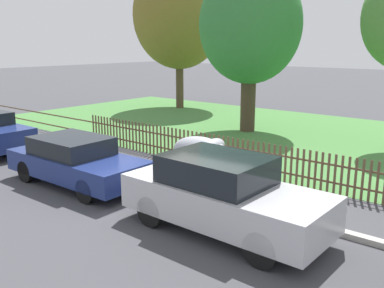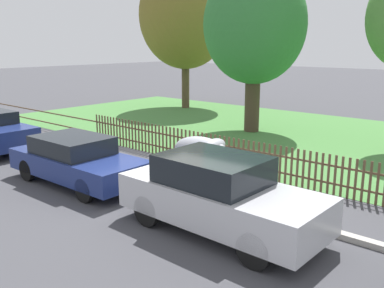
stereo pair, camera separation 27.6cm
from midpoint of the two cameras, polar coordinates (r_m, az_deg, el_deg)
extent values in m
plane|color=#424247|center=(11.03, -1.15, -6.78)|extent=(120.00, 120.00, 0.00)
cube|color=#B2ADA3|center=(11.08, -0.82, -6.35)|extent=(30.92, 0.20, 0.12)
cube|color=#477F3D|center=(17.97, 16.32, 0.59)|extent=(30.92, 11.93, 0.01)
cube|color=brown|center=(12.77, 5.84, -2.63)|extent=(30.92, 0.03, 0.05)
cube|color=brown|center=(12.66, 5.89, -0.60)|extent=(30.92, 0.03, 0.05)
cube|color=brown|center=(17.32, -13.46, 2.07)|extent=(0.06, 0.03, 1.06)
cube|color=brown|center=(17.18, -13.10, 2.00)|extent=(0.06, 0.03, 1.06)
cube|color=brown|center=(17.05, -12.74, 1.93)|extent=(0.06, 0.03, 1.06)
cube|color=brown|center=(16.91, -12.38, 1.86)|extent=(0.06, 0.03, 1.06)
cube|color=brown|center=(16.78, -12.01, 1.79)|extent=(0.06, 0.03, 1.06)
cube|color=brown|center=(16.65, -11.63, 1.72)|extent=(0.06, 0.03, 1.06)
cube|color=brown|center=(16.52, -11.25, 1.65)|extent=(0.06, 0.03, 1.06)
cube|color=brown|center=(16.39, -10.86, 1.57)|extent=(0.06, 0.03, 1.06)
cube|color=brown|center=(16.25, -10.47, 1.50)|extent=(0.06, 0.03, 1.06)
cube|color=brown|center=(16.13, -10.07, 1.42)|extent=(0.06, 0.03, 1.06)
cube|color=brown|center=(16.00, -9.66, 1.34)|extent=(0.06, 0.03, 1.06)
cube|color=brown|center=(15.87, -9.24, 1.26)|extent=(0.06, 0.03, 1.06)
cube|color=brown|center=(15.74, -8.82, 1.18)|extent=(0.06, 0.03, 1.06)
cube|color=brown|center=(15.62, -8.40, 1.10)|extent=(0.06, 0.03, 1.06)
cube|color=brown|center=(15.49, -7.96, 1.02)|extent=(0.06, 0.03, 1.06)
cube|color=brown|center=(15.37, -7.52, 0.93)|extent=(0.06, 0.03, 1.06)
cube|color=brown|center=(15.24, -7.07, 0.84)|extent=(0.06, 0.03, 1.06)
cube|color=brown|center=(15.12, -6.62, 0.76)|extent=(0.06, 0.03, 1.06)
cube|color=brown|center=(15.00, -6.15, 0.67)|extent=(0.06, 0.03, 1.06)
cube|color=brown|center=(14.88, -5.68, 0.58)|extent=(0.06, 0.03, 1.06)
cube|color=brown|center=(14.76, -5.20, 0.48)|extent=(0.06, 0.03, 1.06)
cube|color=brown|center=(14.64, -4.72, 0.39)|extent=(0.06, 0.03, 1.06)
cube|color=brown|center=(14.53, -4.22, 0.29)|extent=(0.06, 0.03, 1.06)
cube|color=brown|center=(14.41, -3.72, 0.20)|extent=(0.06, 0.03, 1.06)
cube|color=brown|center=(14.30, -3.21, 0.10)|extent=(0.06, 0.03, 1.06)
cube|color=brown|center=(14.18, -2.70, 0.00)|extent=(0.06, 0.03, 1.06)
cube|color=brown|center=(14.07, -2.17, -0.11)|extent=(0.06, 0.03, 1.06)
cube|color=brown|center=(13.96, -1.63, -0.21)|extent=(0.06, 0.03, 1.06)
cube|color=brown|center=(13.85, -1.09, -0.31)|extent=(0.06, 0.03, 1.06)
cube|color=brown|center=(13.74, -0.54, -0.42)|extent=(0.06, 0.03, 1.06)
cube|color=brown|center=(13.64, 0.02, -0.53)|extent=(0.06, 0.03, 1.06)
cube|color=brown|center=(13.53, 0.59, -0.64)|extent=(0.06, 0.03, 1.06)
cube|color=brown|center=(13.43, 1.17, -0.75)|extent=(0.06, 0.03, 1.06)
cube|color=brown|center=(13.32, 1.76, -0.87)|extent=(0.06, 0.03, 1.06)
cube|color=brown|center=(13.22, 2.35, -0.98)|extent=(0.06, 0.03, 1.06)
cube|color=brown|center=(13.12, 2.96, -1.10)|extent=(0.06, 0.03, 1.06)
cube|color=brown|center=(13.02, 3.57, -1.22)|extent=(0.06, 0.03, 1.06)
cube|color=brown|center=(12.93, 4.20, -1.34)|extent=(0.06, 0.03, 1.06)
cube|color=brown|center=(12.83, 4.83, -1.46)|extent=(0.06, 0.03, 1.06)
cube|color=brown|center=(12.74, 5.48, -1.58)|extent=(0.06, 0.03, 1.06)
cube|color=brown|center=(12.65, 6.13, -1.71)|extent=(0.06, 0.03, 1.06)
cube|color=brown|center=(12.56, 6.79, -1.83)|extent=(0.06, 0.03, 1.06)
cube|color=brown|center=(12.47, 7.46, -1.96)|extent=(0.06, 0.03, 1.06)
cube|color=brown|center=(12.38, 8.14, -2.09)|extent=(0.06, 0.03, 1.06)
cube|color=brown|center=(12.30, 8.83, -2.22)|extent=(0.06, 0.03, 1.06)
cube|color=brown|center=(12.22, 9.53, -2.36)|extent=(0.06, 0.03, 1.06)
cube|color=brown|center=(12.13, 10.24, -2.49)|extent=(0.06, 0.03, 1.06)
cube|color=brown|center=(12.06, 10.96, -2.62)|extent=(0.06, 0.03, 1.06)
cube|color=brown|center=(11.98, 11.69, -2.76)|extent=(0.06, 0.03, 1.06)
cube|color=brown|center=(11.90, 12.43, -2.90)|extent=(0.06, 0.03, 1.06)
cube|color=brown|center=(11.83, 13.18, -3.04)|extent=(0.06, 0.03, 1.06)
cube|color=brown|center=(11.76, 13.94, -3.18)|extent=(0.06, 0.03, 1.06)
cube|color=brown|center=(11.69, 14.70, -3.32)|extent=(0.06, 0.03, 1.06)
cube|color=brown|center=(11.63, 15.48, -3.46)|extent=(0.06, 0.03, 1.06)
cube|color=brown|center=(11.56, 16.26, -3.61)|extent=(0.06, 0.03, 1.06)
cube|color=brown|center=(11.50, 17.06, -3.75)|extent=(0.06, 0.03, 1.06)
cube|color=brown|center=(11.44, 17.86, -3.90)|extent=(0.06, 0.03, 1.06)
cube|color=brown|center=(11.38, 18.67, -4.04)|extent=(0.06, 0.03, 1.06)
cube|color=brown|center=(11.33, 19.49, -4.19)|extent=(0.06, 0.03, 1.06)
cube|color=brown|center=(11.28, 20.31, -4.34)|extent=(0.06, 0.03, 1.06)
cube|color=brown|center=(11.23, 21.15, -4.48)|extent=(0.06, 0.03, 1.06)
cube|color=brown|center=(11.18, 21.99, -4.63)|extent=(0.06, 0.03, 1.06)
cube|color=brown|center=(11.13, 22.84, -4.78)|extent=(0.06, 0.03, 1.06)
cylinder|color=black|center=(16.24, -21.79, 0.05)|extent=(0.67, 0.14, 0.67)
cube|color=navy|center=(12.10, -15.64, -2.74)|extent=(4.27, 1.77, 0.58)
cube|color=black|center=(12.14, -16.39, -0.18)|extent=(2.06, 1.57, 0.47)
cylinder|color=black|center=(11.66, -8.60, -4.23)|extent=(0.61, 0.15, 0.61)
cylinder|color=black|center=(10.71, -14.76, -6.12)|extent=(0.61, 0.15, 0.61)
cylinder|color=black|center=(13.64, -16.21, -2.04)|extent=(0.61, 0.15, 0.61)
cylinder|color=black|center=(12.84, -21.90, -3.43)|extent=(0.61, 0.15, 0.61)
cube|color=#BCBCC1|center=(8.77, 3.50, -7.66)|extent=(4.34, 1.83, 0.73)
cube|color=black|center=(8.68, 2.41, -3.36)|extent=(2.09, 1.62, 0.56)
cylinder|color=black|center=(8.90, 13.72, -9.89)|extent=(0.67, 0.15, 0.67)
cylinder|color=black|center=(7.59, 8.04, -13.82)|extent=(0.67, 0.15, 0.67)
cylinder|color=black|center=(10.25, 0.16, -6.36)|extent=(0.67, 0.15, 0.67)
cylinder|color=black|center=(9.14, -6.47, -8.94)|extent=(0.67, 0.15, 0.67)
cylinder|color=black|center=(12.15, 3.41, -3.39)|extent=(0.61, 0.15, 0.60)
cylinder|color=black|center=(12.93, -2.11, -2.35)|extent=(0.61, 0.15, 0.60)
ellipsoid|color=#9EA0A8|center=(12.42, 0.57, -1.12)|extent=(1.97, 0.88, 0.93)
ellipsoid|color=#9EA0A8|center=(12.12, 2.35, -0.28)|extent=(0.52, 0.94, 0.43)
cylinder|color=brown|center=(25.72, -1.97, 8.93)|extent=(0.45, 0.45, 3.69)
ellipsoid|color=olive|center=(25.70, -2.03, 16.81)|extent=(5.34, 5.34, 6.14)
cylinder|color=#473828|center=(18.87, 7.09, 6.51)|extent=(0.65, 0.65, 3.20)
ellipsoid|color=#337A38|center=(18.76, 7.35, 15.54)|extent=(4.32, 4.32, 4.97)
camera|label=1|loc=(0.14, -90.68, -0.16)|focal=40.00mm
camera|label=2|loc=(0.14, 89.32, 0.16)|focal=40.00mm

